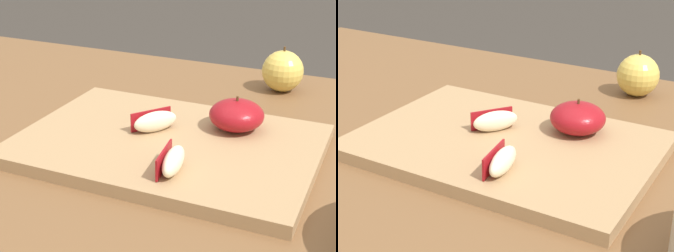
% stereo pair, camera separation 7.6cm
% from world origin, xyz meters
% --- Properties ---
extents(dining_table, '(1.39, 0.81, 0.73)m').
position_xyz_m(dining_table, '(0.00, 0.00, 0.64)').
color(dining_table, brown).
rests_on(dining_table, ground_plane).
extents(cutting_board, '(0.42, 0.29, 0.02)m').
position_xyz_m(cutting_board, '(0.08, -0.02, 0.74)').
color(cutting_board, '#A37F56').
rests_on(cutting_board, dining_table).
extents(apple_half_skin_up, '(0.08, 0.08, 0.05)m').
position_xyz_m(apple_half_skin_up, '(0.16, 0.05, 0.78)').
color(apple_half_skin_up, maroon).
rests_on(apple_half_skin_up, cutting_board).
extents(apple_wedge_near_knife, '(0.03, 0.07, 0.03)m').
position_xyz_m(apple_wedge_near_knife, '(0.12, -0.11, 0.77)').
color(apple_wedge_near_knife, beige).
rests_on(apple_wedge_near_knife, cutting_board).
extents(apple_wedge_left, '(0.06, 0.07, 0.03)m').
position_xyz_m(apple_wedge_left, '(0.05, -0.00, 0.77)').
color(apple_wedge_left, beige).
rests_on(apple_wedge_left, cutting_board).
extents(whole_apple_golden, '(0.08, 0.08, 0.08)m').
position_xyz_m(whole_apple_golden, '(0.17, 0.29, 0.77)').
color(whole_apple_golden, '#DBBC51').
rests_on(whole_apple_golden, dining_table).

